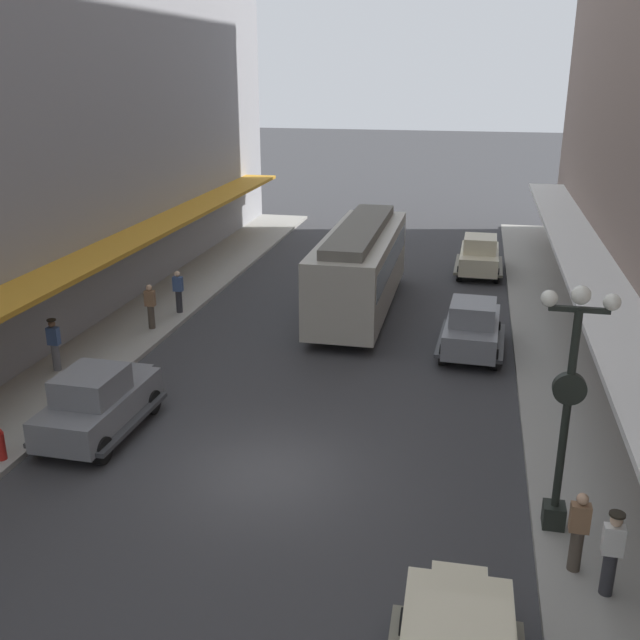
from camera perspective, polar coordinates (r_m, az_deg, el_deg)
name	(u,v)px	position (r m, az deg, el deg)	size (l,w,h in m)	color
ground_plane	(267,474)	(17.50, -4.24, -12.00)	(200.00, 200.00, 0.00)	#38383A
sidewalk_right	(601,510)	(17.18, 21.31, -13.77)	(3.00, 60.00, 0.15)	#99968E
parked_car_0	(472,326)	(24.57, 11.92, -0.46)	(2.29, 4.31, 1.84)	slate
parked_car_1	(479,255)	(34.15, 12.46, 5.07)	(2.18, 4.28, 1.84)	beige
parked_car_2	(98,401)	(19.61, -17.13, -6.12)	(2.21, 4.29, 1.84)	slate
streetcar	(360,265)	(27.93, 3.17, 4.39)	(2.55, 9.61, 3.46)	#ADA899
lamp_post_with_clock	(568,401)	(14.83, 18.97, -6.06)	(1.42, 0.44, 5.16)	black
fire_hydrant	(0,444)	(19.14, -23.94, -8.92)	(0.24, 0.24, 0.82)	#B21E19
pedestrian_0	(611,553)	(14.29, 22.00, -16.66)	(0.36, 0.28, 1.67)	#2D2D33
pedestrian_1	(54,344)	(23.74, -20.22, -1.79)	(0.36, 0.28, 1.67)	slate
pedestrian_2	(578,531)	(14.68, 19.70, -15.42)	(0.36, 0.24, 1.64)	#4C4238
pedestrian_3	(178,291)	(28.15, -11.11, 2.23)	(0.36, 0.24, 1.64)	#2D2D33
pedestrian_4	(150,306)	(26.60, -13.23, 1.08)	(0.36, 0.24, 1.64)	#4C4238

